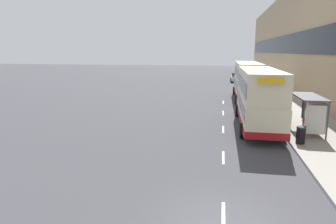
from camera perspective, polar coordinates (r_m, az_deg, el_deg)
ground_plane at (r=10.68m, az=10.52°, el=-20.31°), size 220.00×220.00×0.00m
pavement at (r=48.38m, az=18.20°, el=4.41°), size 5.00×93.00×0.14m
terrace_facade at (r=48.81m, az=23.50°, el=12.65°), size 3.10×93.00×14.65m
lane_mark_0 at (r=11.08m, az=10.51°, el=-19.01°), size 0.12×2.00×0.01m
lane_mark_1 at (r=16.48m, az=10.49°, el=-8.50°), size 0.12×2.00×0.01m
lane_mark_2 at (r=22.17m, az=10.48°, el=-3.27°), size 0.12×2.00×0.01m
lane_mark_3 at (r=27.96m, az=10.47°, el=-0.19°), size 0.12×2.00×0.01m
lane_mark_4 at (r=33.80m, az=10.47°, el=1.83°), size 0.12×2.00×0.01m
bus_shelter at (r=22.25m, az=25.69°, el=0.75°), size 1.60×4.20×2.48m
double_decker_bus_near at (r=23.06m, az=16.85°, el=2.78°), size 2.85×10.41×4.30m
double_decker_bus_ahead at (r=36.14m, az=14.86°, el=5.91°), size 2.85×11.26×4.30m
car_0 at (r=56.69m, az=12.89°, el=6.44°), size 2.07×4.01×1.67m
pedestrian_1 at (r=27.45m, az=24.45°, el=0.89°), size 0.34×0.34×1.72m
litter_bin at (r=19.65m, az=23.97°, el=-4.01°), size 0.55×0.55×1.05m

